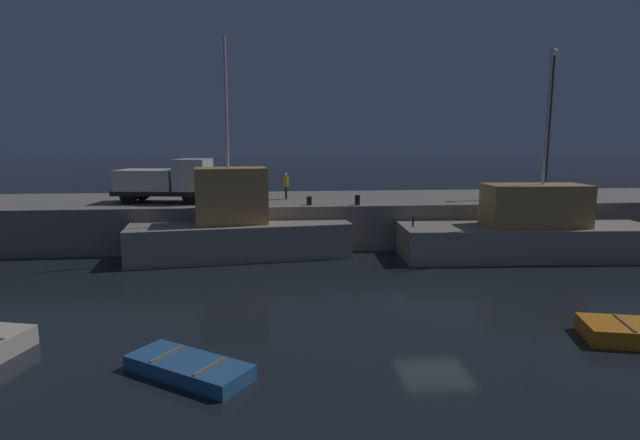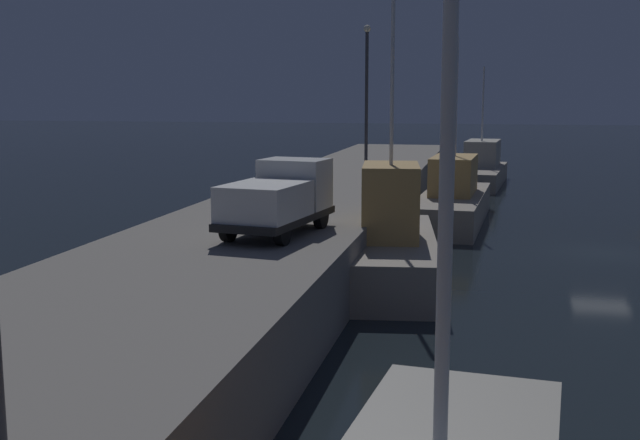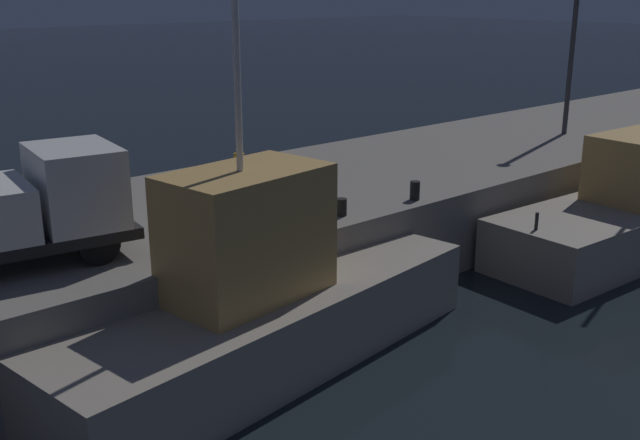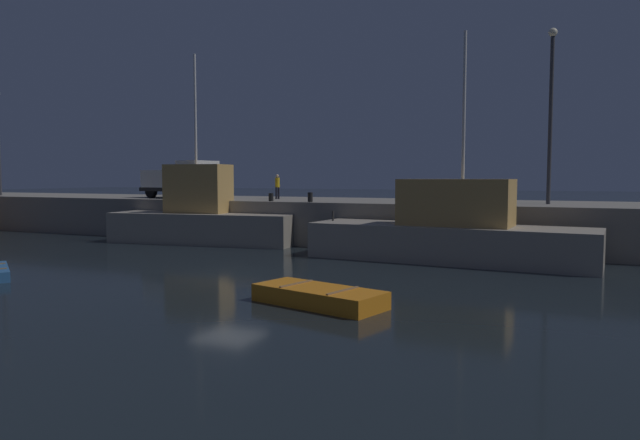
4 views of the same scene
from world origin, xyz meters
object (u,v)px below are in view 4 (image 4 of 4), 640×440
at_px(dockworker, 277,185).
at_px(fishing_boat_blue, 450,233).
at_px(dinghy_red_small, 319,296).
at_px(bollard_central, 475,200).
at_px(bollard_west, 271,197).
at_px(bollard_east, 310,197).
at_px(fishing_trawler_red, 204,218).
at_px(utility_truck, 182,180).
at_px(lamp_post_east, 551,103).

bearing_deg(dockworker, fishing_boat_blue, -26.12).
bearing_deg(dinghy_red_small, bollard_central, 79.95).
bearing_deg(bollard_west, dockworker, 111.69).
bearing_deg(bollard_central, bollard_west, 177.72).
bearing_deg(bollard_east, fishing_trawler_red, -169.97).
bearing_deg(fishing_boat_blue, bollard_central, 75.41).
xyz_separation_m(fishing_boat_blue, dinghy_red_small, (-1.69, -10.72, -1.03)).
xyz_separation_m(dinghy_red_small, utility_truck, (-17.05, 15.67, 3.41)).
distance_m(fishing_boat_blue, bollard_central, 2.99).
bearing_deg(lamp_post_east, fishing_trawler_red, -168.20).
bearing_deg(fishing_trawler_red, utility_truck, 141.02).
xyz_separation_m(fishing_boat_blue, bollard_central, (0.66, 2.55, 1.43)).
height_order(dinghy_red_small, bollard_central, bollard_central).
distance_m(lamp_post_east, utility_truck, 22.90).
bearing_deg(dinghy_red_small, utility_truck, 137.40).
bearing_deg(bollard_central, dinghy_red_small, -100.05).
relative_size(fishing_trawler_red, lamp_post_east, 1.29).
height_order(utility_truck, bollard_central, utility_truck).
bearing_deg(lamp_post_east, fishing_boat_blue, -124.73).
height_order(dinghy_red_small, bollard_east, bollard_east).
relative_size(fishing_boat_blue, bollard_east, 24.14).
relative_size(fishing_trawler_red, bollard_east, 21.24).
bearing_deg(bollard_west, fishing_trawler_red, -160.17).
xyz_separation_m(bollard_central, bollard_east, (-8.99, 0.24, -0.01)).
height_order(bollard_west, bollard_central, bollard_central).
bearing_deg(bollard_west, dinghy_red_small, -56.04).
bearing_deg(bollard_east, bollard_west, 175.04).
height_order(bollard_west, bollard_east, bollard_east).
height_order(dinghy_red_small, lamp_post_east, lamp_post_east).
bearing_deg(fishing_boat_blue, bollard_east, 161.53).
relative_size(fishing_trawler_red, fishing_boat_blue, 0.88).
distance_m(dockworker, bollard_west, 3.21).
relative_size(fishing_boat_blue, dinghy_red_small, 2.99).
distance_m(utility_truck, bollard_central, 19.57).
relative_size(utility_truck, bollard_west, 12.36).
distance_m(fishing_boat_blue, utility_truck, 19.53).
height_order(fishing_trawler_red, dinghy_red_small, fishing_trawler_red).
bearing_deg(fishing_boat_blue, dockworker, 153.88).
xyz_separation_m(utility_truck, bollard_central, (19.40, -2.41, -0.95)).
bearing_deg(dinghy_red_small, fishing_boat_blue, 81.05).
bearing_deg(utility_truck, bollard_central, -7.09).
bearing_deg(lamp_post_east, dinghy_red_small, -108.76).
xyz_separation_m(dinghy_red_small, bollard_west, (-9.24, 13.72, 2.41)).
bearing_deg(fishing_boat_blue, lamp_post_east, 55.27).
bearing_deg(bollard_west, bollard_central, -2.28).
bearing_deg(dinghy_red_small, bollard_east, 116.20).
bearing_deg(bollard_central, dockworker, 165.15).
bearing_deg(fishing_boat_blue, dinghy_red_small, -98.95).
height_order(fishing_trawler_red, fishing_boat_blue, fishing_trawler_red).
distance_m(fishing_trawler_red, bollard_west, 4.16).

